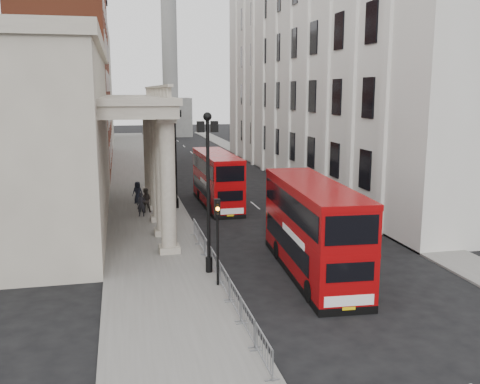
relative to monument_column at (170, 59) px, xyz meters
The scene contains 19 objects.
ground 93.57m from the monument_column, 93.73° to the right, with size 260.00×260.00×0.00m, color black.
sidewalk_west 64.64m from the monument_column, 98.26° to the right, with size 6.00×140.00×0.12m, color slate.
sidewalk_east 64.45m from the monument_column, 83.10° to the right, with size 3.00×140.00×0.12m, color slate.
kerb 64.29m from the monument_column, 95.57° to the right, with size 0.20×140.00×0.14m, color slate.
portico_building 76.47m from the monument_column, 102.57° to the right, with size 9.00×28.00×12.00m, color gray.
brick_building 47.26m from the monument_column, 110.56° to the right, with size 9.00×32.00×22.00m, color maroon.
west_building_far 21.26m from the monument_column, 143.97° to the right, with size 9.00×30.00×20.00m, color gray.
east_building 60.93m from the monument_column, 80.54° to the right, with size 8.00×55.00×25.00m, color beige.
monument_column is the anchor object (origin of this frame).
lamp_post_south 88.94m from the monument_column, 94.29° to the right, with size 1.05×0.44×8.32m.
lamp_post_mid 73.14m from the monument_column, 95.24° to the right, with size 1.05×0.44×8.32m.
lamp_post_north 57.46m from the monument_column, 96.72° to the right, with size 1.05×0.44×8.32m.
traffic_light 91.17m from the monument_column, 94.13° to the right, with size 0.28×0.33×4.30m.
crowd_barriers 91.29m from the monument_column, 94.05° to the right, with size 0.50×18.75×1.10m.
bus_near 90.05m from the monument_column, 90.83° to the right, with size 3.42×11.32×4.82m.
bus_far 72.70m from the monument_column, 92.52° to the right, with size 2.64×10.25×4.41m.
pedestrian_a 76.43m from the monument_column, 97.28° to the right, with size 0.66×0.44×1.82m, color black.
pedestrian_b 75.11m from the monument_column, 97.12° to the right, with size 0.93×0.72×1.91m, color black.
pedestrian_c 71.62m from the monument_column, 97.87° to the right, with size 0.90×0.58×1.83m, color black.
Camera 1 is at (-4.93, -22.50, 9.49)m, focal length 40.00 mm.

